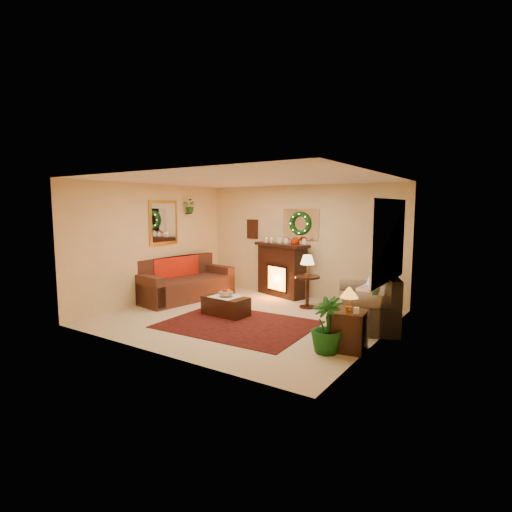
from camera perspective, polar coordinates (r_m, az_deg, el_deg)
The scene contains 31 objects.
floor at distance 7.71m, azimuth -1.45°, elevation -8.78°, with size 5.00×5.00×0.00m, color beige.
ceiling at distance 7.44m, azimuth -1.51°, elevation 10.87°, with size 5.00×5.00×0.00m, color white.
wall_back at distance 9.39m, azimuth 6.41°, elevation 2.08°, with size 5.00×5.00×0.00m, color #EFD88C.
wall_front at distance 5.78m, azimuth -14.37°, elevation -1.14°, with size 5.00×5.00×0.00m, color #EFD88C.
wall_left at distance 9.13m, azimuth -14.46°, elevation 1.76°, with size 4.50×4.50×0.00m, color #EFD88C.
wall_right at distance 6.38m, azimuth 17.25°, elevation -0.49°, with size 4.50×4.50×0.00m, color #EFD88C.
area_rug at distance 7.27m, azimuth -2.61°, elevation -9.73°, with size 2.59×1.94×0.01m, color #6A0B07.
sofa at distance 9.27m, azimuth -10.05°, elevation -3.48°, with size 0.97×2.21×0.95m, color #4E2F1A.
red_throw at distance 9.37m, azimuth -9.73°, elevation -3.19°, with size 0.77×1.25×0.02m, color red.
fireplace at distance 9.48m, azimuth 3.69°, elevation -2.41°, with size 1.29×0.41×1.18m, color black.
poinsettia at distance 9.20m, azimuth 5.61°, elevation 1.99°, with size 0.21×0.21×0.21m, color #AE1C00.
mantel_candle_a at distance 9.57m, azimuth 1.45°, elevation 1.98°, with size 0.06×0.06×0.18m, color white.
mantel_candle_b at distance 9.52m, azimuth 2.24°, elevation 1.95°, with size 0.06×0.06×0.17m, color beige.
mantel_mirror at distance 9.35m, azimuth 6.39°, elevation 4.52°, with size 0.92×0.02×0.72m, color white.
wreath at distance 9.31m, azimuth 6.28°, elevation 4.63°, with size 0.55×0.55×0.11m, color #194719.
wall_art at distance 10.04m, azimuth -0.51°, elevation 3.87°, with size 0.32×0.03×0.48m, color #381E11.
gold_mirror at distance 9.29m, azimuth -13.09°, elevation 4.67°, with size 0.03×0.84×1.00m, color gold.
hanging_plant at distance 9.72m, azimuth -9.33°, elevation 6.16°, with size 0.33×0.28×0.36m, color #194719.
loveseat at distance 7.45m, azimuth 15.55°, elevation -6.27°, with size 0.93×1.61×0.93m, color gray.
window_frame at distance 6.89m, azimuth 18.49°, elevation 2.09°, with size 0.03×1.86×1.36m, color white.
window_glass at distance 6.89m, azimuth 18.37°, elevation 2.09°, with size 0.02×1.70×1.22m, color black.
window_sill at distance 7.00m, azimuth 17.45°, elevation -3.42°, with size 0.22×1.86×0.04m, color white.
mini_tree at distance 6.52m, azimuth 16.42°, elevation -2.62°, with size 0.22×0.22×0.33m, color silver.
sill_plant at distance 7.68m, azimuth 18.98°, elevation -0.96°, with size 0.29×0.23×0.52m, color #264C1F.
side_table_round at distance 8.44m, azimuth 7.34°, elevation -5.18°, with size 0.52×0.52×0.67m, color #471E10.
lamp_cream at distance 8.33m, azimuth 7.35°, elevation -1.46°, with size 0.29×0.29×0.45m, color #EFCE8F.
end_table_square at distance 6.12m, azimuth 13.13°, elevation -10.54°, with size 0.48×0.48×0.59m, color #43271A.
lamp_tiffany at distance 6.02m, azimuth 13.14°, elevation -6.16°, with size 0.27×0.27×0.39m, color orange.
coffee_table at distance 7.83m, azimuth -4.33°, elevation -6.97°, with size 0.88×0.48×0.37m, color #4E2815.
fruit_bowl at distance 7.74m, azimuth -4.30°, elevation -5.31°, with size 0.27×0.27×0.06m, color #BBBB96.
floor_palm at distance 5.89m, azimuth 10.07°, elevation -9.33°, with size 1.37×1.37×2.45m, color #1D3E22.
Camera 1 is at (4.26, -6.08, 2.09)m, focal length 28.00 mm.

